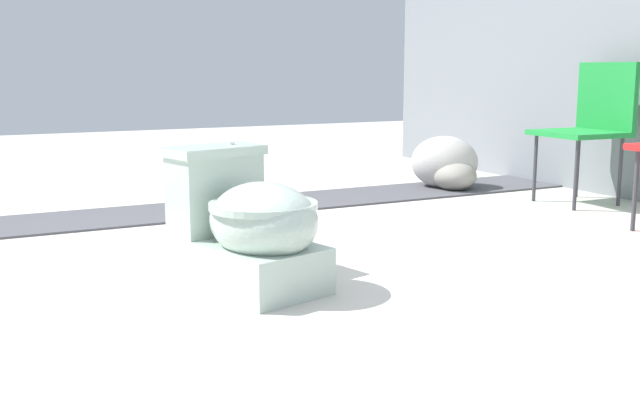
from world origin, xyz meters
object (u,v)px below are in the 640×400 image
Objects in this scene: folding_chair_left at (593,117)px; boulder_far at (453,175)px; toilet at (248,228)px; boulder_near at (444,162)px.

boulder_far is (-0.73, -0.46, -0.41)m from folding_chair_left.
folding_chair_left reaches higher than toilet.
boulder_far is (-1.46, 2.02, -0.12)m from toilet.
toilet is at bearing -52.23° from boulder_near.
boulder_near is (-1.56, 2.02, -0.04)m from toilet.
boulder_near is at bearing 113.29° from toilet.
toilet is 2.50m from boulder_far.
boulder_far is (0.10, 0.00, -0.07)m from boulder_near.
folding_chair_left reaches higher than boulder_near.
boulder_near is (-0.83, -0.46, -0.34)m from folding_chair_left.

